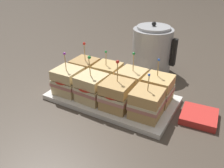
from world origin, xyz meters
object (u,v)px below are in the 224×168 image
(sandwich_back_far_right, at_px, (158,89))
(napkin_stack, at_px, (199,116))
(sandwich_front_far_left, at_px, (68,81))
(sandwich_back_center_right, at_px, (132,83))
(serving_platter, at_px, (112,98))
(sandwich_front_center_left, at_px, (92,88))
(kettle_steel, at_px, (152,50))
(sandwich_front_far_right, at_px, (147,103))
(sandwich_front_center_right, at_px, (117,95))
(sandwich_back_far_left, at_px, (85,70))
(sandwich_back_center_left, at_px, (108,76))

(sandwich_back_far_right, height_order, napkin_stack, sandwich_back_far_right)
(sandwich_front_far_left, bearing_deg, sandwich_back_center_right, 26.43)
(serving_platter, distance_m, sandwich_front_center_left, 0.10)
(sandwich_back_center_right, height_order, kettle_steel, kettle_steel)
(sandwich_back_far_right, bearing_deg, sandwich_front_far_right, -90.40)
(kettle_steel, bearing_deg, sandwich_back_center_right, -84.41)
(kettle_steel, bearing_deg, sandwich_front_center_right, -86.82)
(sandwich_front_center_left, height_order, sandwich_back_center_right, sandwich_front_center_left)
(sandwich_front_center_left, xyz_separation_m, sandwich_front_far_right, (0.21, 0.00, -0.00))
(sandwich_front_far_left, height_order, sandwich_back_far_right, sandwich_front_far_left)
(sandwich_front_far_right, bearing_deg, kettle_steel, 109.15)
(sandwich_back_far_left, height_order, kettle_steel, kettle_steel)
(sandwich_front_center_right, xyz_separation_m, napkin_stack, (0.26, 0.10, -0.05))
(serving_platter, xyz_separation_m, sandwich_front_far_left, (-0.16, -0.06, 0.06))
(sandwich_back_far_left, bearing_deg, napkin_stack, -2.00)
(sandwich_front_far_right, relative_size, sandwich_back_far_left, 0.89)
(sandwich_front_center_left, relative_size, sandwich_front_center_right, 1.00)
(sandwich_back_far_right, distance_m, kettle_steel, 0.30)
(sandwich_back_far_right, relative_size, napkin_stack, 1.31)
(sandwich_back_center_left, distance_m, sandwich_back_far_right, 0.21)
(sandwich_front_far_left, height_order, sandwich_back_center_right, sandwich_back_center_right)
(sandwich_back_far_left, distance_m, napkin_stack, 0.48)
(serving_platter, distance_m, kettle_steel, 0.34)
(serving_platter, height_order, sandwich_back_center_left, sandwich_back_center_left)
(kettle_steel, bearing_deg, sandwich_back_far_right, -64.24)
(serving_platter, relative_size, sandwich_front_far_right, 3.08)
(sandwich_front_center_left, distance_m, sandwich_back_center_left, 0.11)
(sandwich_front_far_left, bearing_deg, sandwich_front_center_right, 0.06)
(sandwich_back_far_right, bearing_deg, sandwich_front_center_right, -135.43)
(sandwich_front_center_left, bearing_deg, sandwich_back_center_left, 88.91)
(sandwich_back_far_left, xyz_separation_m, kettle_steel, (0.19, 0.26, 0.04))
(sandwich_back_far_left, bearing_deg, sandwich_front_center_left, -45.76)
(sandwich_front_far_left, xyz_separation_m, sandwich_front_center_right, (0.21, 0.00, 0.00))
(sandwich_front_far_left, xyz_separation_m, sandwich_back_center_right, (0.22, 0.11, -0.00))
(sandwich_front_far_left, xyz_separation_m, sandwich_back_center_left, (0.11, 0.11, -0.00))
(sandwich_front_far_right, height_order, kettle_steel, kettle_steel)
(sandwich_front_far_right, distance_m, kettle_steel, 0.40)
(sandwich_back_far_right, bearing_deg, sandwich_back_far_left, 179.06)
(sandwich_front_far_left, relative_size, sandwich_front_center_left, 0.97)
(sandwich_front_center_right, bearing_deg, sandwich_back_center_right, 87.10)
(serving_platter, distance_m, sandwich_back_center_left, 0.09)
(sandwich_back_far_right, bearing_deg, serving_platter, -162.32)
(sandwich_front_far_left, height_order, sandwich_back_far_left, sandwich_back_far_left)
(serving_platter, relative_size, napkin_stack, 3.80)
(sandwich_front_far_left, relative_size, napkin_stack, 1.35)
(serving_platter, relative_size, sandwich_back_far_right, 2.89)
(sandwich_front_center_left, height_order, napkin_stack, sandwich_front_center_left)
(sandwich_back_center_right, bearing_deg, napkin_stack, -2.51)
(sandwich_front_center_right, bearing_deg, sandwich_front_far_right, 2.41)
(serving_platter, bearing_deg, napkin_stack, 7.16)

